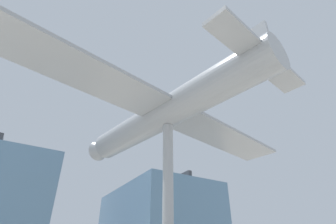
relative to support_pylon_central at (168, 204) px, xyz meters
name	(u,v)px	position (x,y,z in m)	size (l,w,h in m)	color
support_pylon_central	(168,204)	(0.00, 0.00, 0.00)	(0.49, 0.49, 7.72)	#999EA3
suspended_airplane	(166,113)	(-0.04, 0.18, 4.69)	(18.58, 14.00, 2.60)	#93999E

